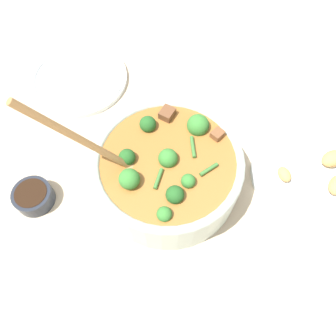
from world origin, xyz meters
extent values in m
plane|color=#C6B293|center=(0.00, 0.00, 0.00)|extent=(4.00, 4.00, 0.00)
cylinder|color=#B2C6BC|center=(0.00, 0.00, 0.05)|extent=(0.28, 0.28, 0.09)
torus|color=#B2C6BC|center=(0.00, 0.00, 0.09)|extent=(0.28, 0.28, 0.02)
cylinder|color=#9E662D|center=(0.00, 0.00, 0.06)|extent=(0.26, 0.26, 0.06)
sphere|color=#387F33|center=(0.00, 0.00, 0.10)|extent=(0.04, 0.04, 0.04)
cylinder|color=#6B9956|center=(0.00, 0.00, 0.08)|extent=(0.01, 0.01, 0.02)
sphere|color=#235B23|center=(0.07, -0.01, 0.10)|extent=(0.03, 0.03, 0.03)
cylinder|color=#6B9956|center=(0.07, -0.01, 0.08)|extent=(0.01, 0.01, 0.01)
sphere|color=#387F33|center=(-0.05, 0.08, 0.10)|extent=(0.04, 0.04, 0.04)
cylinder|color=#6B9956|center=(-0.05, 0.08, 0.07)|extent=(0.01, 0.01, 0.02)
sphere|color=#387F33|center=(0.10, -0.04, 0.10)|extent=(0.03, 0.03, 0.03)
cylinder|color=#6B9956|center=(0.10, -0.04, 0.08)|extent=(0.01, 0.01, 0.01)
sphere|color=#235B23|center=(-0.08, -0.01, 0.10)|extent=(0.03, 0.03, 0.03)
cylinder|color=#6B9956|center=(-0.08, -0.01, 0.08)|extent=(0.01, 0.01, 0.01)
sphere|color=#387F33|center=(0.02, -0.08, 0.11)|extent=(0.04, 0.04, 0.04)
cylinder|color=#6B9956|center=(0.02, -0.08, 0.08)|extent=(0.01, 0.01, 0.02)
sphere|color=#387F33|center=(0.05, 0.02, 0.10)|extent=(0.03, 0.03, 0.03)
cylinder|color=#6B9956|center=(0.05, 0.02, 0.08)|extent=(0.01, 0.01, 0.01)
sphere|color=#235B23|center=(-0.02, -0.07, 0.10)|extent=(0.03, 0.03, 0.03)
cylinder|color=#6B9956|center=(-0.02, -0.07, 0.08)|extent=(0.01, 0.01, 0.01)
cube|color=brown|center=(-0.10, 0.03, 0.10)|extent=(0.04, 0.04, 0.02)
cube|color=brown|center=(-0.02, 0.10, 0.10)|extent=(0.03, 0.03, 0.02)
cylinder|color=#3D7533|center=(-0.01, 0.05, 0.10)|extent=(0.04, 0.02, 0.01)
cylinder|color=#3D7533|center=(0.04, 0.06, 0.10)|extent=(0.02, 0.04, 0.01)
cylinder|color=#3D7533|center=(0.03, -0.03, 0.10)|extent=(0.04, 0.03, 0.01)
ellipsoid|color=#A87A47|center=(-0.01, -0.07, 0.09)|extent=(0.04, 0.03, 0.01)
cylinder|color=#A87A47|center=(-0.02, -0.13, 0.19)|extent=(0.04, 0.14, 0.21)
cylinder|color=#232833|center=(-0.05, -0.26, 0.02)|extent=(0.08, 0.08, 0.03)
cylinder|color=black|center=(-0.05, -0.26, 0.03)|extent=(0.06, 0.06, 0.01)
cylinder|color=white|center=(-0.34, -0.12, 0.01)|extent=(0.24, 0.24, 0.01)
torus|color=white|center=(-0.34, -0.12, 0.01)|extent=(0.23, 0.23, 0.01)
cylinder|color=white|center=(0.08, 0.28, 0.01)|extent=(0.24, 0.24, 0.01)
ellipsoid|color=tan|center=(0.06, 0.23, 0.02)|extent=(0.04, 0.03, 0.02)
ellipsoid|color=tan|center=(0.06, 0.34, 0.03)|extent=(0.04, 0.05, 0.03)
camera|label=1|loc=(0.28, -0.09, 0.61)|focal=35.00mm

